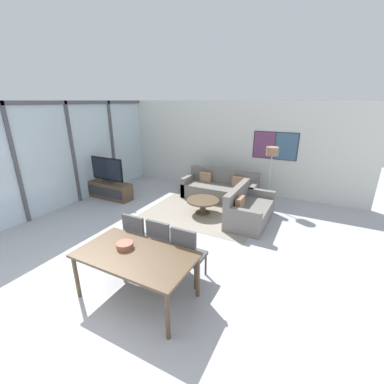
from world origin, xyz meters
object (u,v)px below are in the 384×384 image
(dining_chair_left, at_px, (139,237))
(dining_chair_right, at_px, (187,253))
(floor_lamp, at_px, (272,157))
(sofa_main, at_px, (220,189))
(dining_chair_centre, at_px, (162,244))
(fruit_bowl, at_px, (125,245))
(television, at_px, (107,170))
(sofa_side, at_px, (247,210))
(tv_console, at_px, (109,190))
(coffee_table, at_px, (203,203))
(dining_table, at_px, (136,258))

(dining_chair_left, height_order, dining_chair_right, same)
(floor_lamp, bearing_deg, sofa_main, -177.93)
(dining_chair_centre, bearing_deg, fruit_bowl, -110.76)
(television, relative_size, dining_chair_right, 1.15)
(sofa_main, bearing_deg, television, -153.19)
(sofa_main, xyz_separation_m, sofa_side, (1.15, -1.16, -0.00))
(tv_console, bearing_deg, dining_chair_right, -30.39)
(tv_console, xyz_separation_m, sofa_main, (2.99, 1.51, 0.03))
(coffee_table, xyz_separation_m, floor_lamp, (1.39, 1.29, 1.11))
(fruit_bowl, bearing_deg, dining_chair_left, 112.30)
(sofa_main, relative_size, dining_chair_right, 2.18)
(dining_chair_left, distance_m, dining_chair_centre, 0.49)
(tv_console, relative_size, sofa_main, 0.68)
(dining_chair_centre, bearing_deg, dining_chair_left, -178.98)
(fruit_bowl, relative_size, floor_lamp, 0.15)
(coffee_table, distance_m, fruit_bowl, 3.20)
(floor_lamp, bearing_deg, television, -160.39)
(dining_table, bearing_deg, television, 139.36)
(tv_console, relative_size, dining_table, 0.87)
(dining_chair_left, height_order, fruit_bowl, dining_chair_left)
(tv_console, bearing_deg, dining_chair_centre, -33.36)
(tv_console, height_order, dining_table, dining_table)
(dining_chair_centre, distance_m, dining_chair_right, 0.49)
(coffee_table, relative_size, floor_lamp, 0.51)
(dining_chair_left, height_order, dining_chair_centre, same)
(tv_console, distance_m, dining_chair_left, 3.71)
(sofa_side, height_order, dining_chair_left, dining_chair_left)
(sofa_side, height_order, floor_lamp, floor_lamp)
(tv_console, xyz_separation_m, dining_chair_centre, (3.42, -2.25, 0.29))
(sofa_side, height_order, dining_chair_right, dining_chair_right)
(sofa_main, distance_m, coffee_table, 1.24)
(coffee_table, xyz_separation_m, dining_table, (0.43, -3.21, 0.39))
(sofa_main, bearing_deg, fruit_bowl, -87.50)
(tv_console, distance_m, coffee_table, 3.00)
(floor_lamp, bearing_deg, coffee_table, -137.28)
(dining_chair_left, bearing_deg, sofa_main, 89.07)
(dining_chair_centre, height_order, dining_chair_right, same)
(sofa_side, relative_size, dining_chair_left, 1.62)
(dining_chair_right, bearing_deg, tv_console, 149.61)
(sofa_side, xyz_separation_m, fruit_bowl, (-0.96, -3.23, 0.51))
(sofa_main, height_order, floor_lamp, floor_lamp)
(dining_chair_centre, bearing_deg, television, 146.63)
(dining_table, bearing_deg, floor_lamp, 77.89)
(sofa_side, relative_size, dining_table, 0.94)
(television, distance_m, dining_table, 4.51)
(dining_chair_centre, bearing_deg, dining_chair_right, -4.86)
(dining_table, bearing_deg, tv_console, 139.37)
(dining_chair_centre, xyz_separation_m, floor_lamp, (0.96, 3.81, 0.85))
(fruit_bowl, bearing_deg, tv_console, 137.89)
(dining_chair_centre, distance_m, floor_lamp, 4.02)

